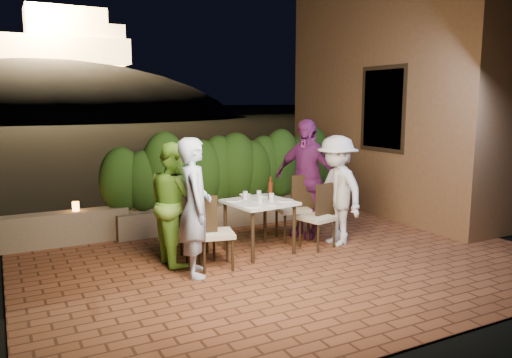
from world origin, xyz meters
TOP-DOWN VIEW (x-y plane):
  - ground at (0.00, 0.00)m, footprint 400.00×400.00m
  - terrace_floor at (0.00, 0.50)m, footprint 7.00×6.00m
  - building_wall at (3.60, 2.00)m, footprint 1.60×5.00m
  - window_pane at (2.82, 1.50)m, footprint 0.08×1.00m
  - window_frame at (2.81, 1.50)m, footprint 0.06×1.15m
  - planter at (0.20, 2.30)m, footprint 4.20×0.55m
  - hedge at (0.20, 2.30)m, footprint 4.00×0.70m
  - parapet at (-2.80, 2.30)m, footprint 2.20×0.30m
  - hill at (2.00, 60.00)m, footprint 52.00×40.00m
  - fortress at (2.00, 60.00)m, footprint 26.00×8.00m
  - dining_table at (-0.22, 0.60)m, footprint 0.95×0.95m
  - plate_nw at (-0.47, 0.31)m, footprint 0.23×0.23m
  - plate_sw at (-0.53, 0.80)m, footprint 0.24×0.24m
  - plate_ne at (0.11, 0.43)m, footprint 0.24×0.24m
  - plate_se at (0.05, 0.86)m, footprint 0.23×0.23m
  - plate_centre at (-0.23, 0.63)m, footprint 0.20×0.20m
  - plate_front at (-0.16, 0.28)m, footprint 0.22×0.22m
  - glass_nw at (-0.28, 0.45)m, footprint 0.07×0.07m
  - glass_sw at (-0.34, 0.80)m, footprint 0.07×0.07m
  - glass_ne at (-0.09, 0.48)m, footprint 0.07×0.07m
  - glass_se at (-0.12, 0.79)m, footprint 0.07×0.07m
  - beer_bottle at (-0.02, 0.64)m, footprint 0.06×0.06m
  - bowl at (-0.27, 0.93)m, footprint 0.20×0.20m
  - chair_left_front at (-1.03, 0.26)m, footprint 0.53×0.53m
  - chair_left_back at (-1.10, 0.75)m, footprint 0.51×0.51m
  - chair_right_front at (0.65, 0.41)m, footprint 0.53×0.53m
  - chair_right_back at (0.56, 0.96)m, footprint 0.55×0.55m
  - diner_blue at (-1.36, 0.14)m, footprint 0.57×0.71m
  - diner_green at (-1.42, 0.71)m, footprint 0.64×0.81m
  - diner_white at (1.00, 0.43)m, footprint 0.64×1.08m
  - diner_purple at (0.85, 1.04)m, footprint 0.90×1.19m
  - parapet_lamp at (-2.46, 2.30)m, footprint 0.10×0.10m

SIDE VIEW (x-z plane):
  - hill at x=2.00m, z-range -15.00..7.00m
  - terrace_floor at x=0.00m, z-range -0.15..0.00m
  - ground at x=0.00m, z-range -0.02..-0.02m
  - planter at x=0.20m, z-range 0.00..0.40m
  - parapet at x=-2.80m, z-range 0.00..0.50m
  - dining_table at x=-0.22m, z-range 0.00..0.75m
  - chair_right_front at x=0.65m, z-range 0.00..0.94m
  - chair_left_front at x=-1.03m, z-range 0.00..0.96m
  - chair_left_back at x=-1.10m, z-range 0.00..0.98m
  - chair_right_back at x=0.56m, z-range 0.00..1.01m
  - parapet_lamp at x=-2.46m, z-range 0.50..0.64m
  - plate_centre at x=-0.23m, z-range 0.75..0.76m
  - plate_front at x=-0.16m, z-range 0.75..0.76m
  - plate_nw at x=-0.47m, z-range 0.75..0.76m
  - plate_se at x=0.05m, z-range 0.75..0.76m
  - plate_ne at x=0.11m, z-range 0.75..0.76m
  - plate_sw at x=-0.53m, z-range 0.75..0.76m
  - bowl at x=-0.27m, z-range 0.75..0.79m
  - glass_se at x=-0.12m, z-range 0.75..0.86m
  - glass_sw at x=-0.34m, z-range 0.75..0.87m
  - glass_nw at x=-0.28m, z-range 0.75..0.87m
  - glass_ne at x=-0.09m, z-range 0.75..0.87m
  - diner_green at x=-1.42m, z-range 0.00..1.63m
  - diner_white at x=1.00m, z-range 0.00..1.65m
  - diner_blue at x=-1.36m, z-range 0.00..1.72m
  - beer_bottle at x=-0.02m, z-range 0.75..1.08m
  - diner_purple at x=0.85m, z-range 0.00..1.88m
  - hedge at x=0.20m, z-range 0.40..1.50m
  - window_pane at x=2.82m, z-range 1.30..2.70m
  - window_frame at x=2.81m, z-range 1.23..2.77m
  - building_wall at x=3.60m, z-range 0.00..5.00m
  - fortress at x=2.00m, z-range 6.50..14.50m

